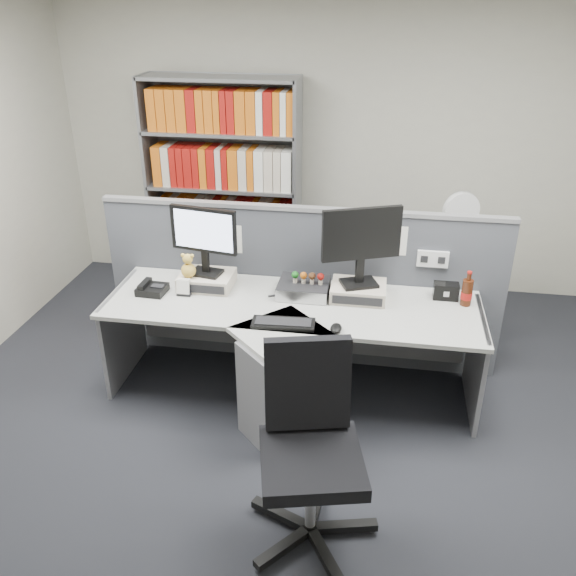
% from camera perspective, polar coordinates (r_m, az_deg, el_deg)
% --- Properties ---
extents(ground, '(5.50, 5.50, 0.00)m').
position_cam_1_polar(ground, '(3.94, -1.60, -16.37)').
color(ground, '#26282D').
rests_on(ground, ground).
extents(room_shell, '(5.04, 5.54, 2.72)m').
position_cam_1_polar(room_shell, '(3.02, -2.03, 9.38)').
color(room_shell, '#BCB9A7').
rests_on(room_shell, ground).
extents(partition, '(3.00, 0.08, 1.27)m').
position_cam_1_polar(partition, '(4.59, 1.27, 0.27)').
color(partition, '#4B4D55').
rests_on(partition, ground).
extents(desk, '(2.60, 1.20, 0.72)m').
position_cam_1_polar(desk, '(4.12, -0.12, -6.12)').
color(desk, '#B9B9B2').
rests_on(desk, ground).
extents(monitor_riser_left, '(0.38, 0.31, 0.10)m').
position_cam_1_polar(monitor_riser_left, '(4.43, -7.68, 0.75)').
color(monitor_riser_left, beige).
rests_on(monitor_riser_left, desk).
extents(monitor_riser_right, '(0.38, 0.31, 0.10)m').
position_cam_1_polar(monitor_riser_right, '(4.26, 6.66, -0.30)').
color(monitor_riser_right, beige).
rests_on(monitor_riser_right, desk).
extents(monitor_left, '(0.49, 0.19, 0.50)m').
position_cam_1_polar(monitor_left, '(4.29, -7.95, 4.96)').
color(monitor_left, black).
rests_on(monitor_left, monitor_riser_left).
extents(monitor_right, '(0.52, 0.25, 0.56)m').
position_cam_1_polar(monitor_right, '(4.10, 6.93, 4.50)').
color(monitor_right, black).
rests_on(monitor_right, monitor_riser_right).
extents(desktop_pc, '(0.36, 0.32, 0.09)m').
position_cam_1_polar(desktop_pc, '(4.28, 1.50, -0.00)').
color(desktop_pc, black).
rests_on(desktop_pc, desk).
extents(figurines, '(0.23, 0.05, 0.09)m').
position_cam_1_polar(figurines, '(4.22, 1.88, 1.07)').
color(figurines, beige).
rests_on(figurines, desktop_pc).
extents(keyboard, '(0.42, 0.18, 0.03)m').
position_cam_1_polar(keyboard, '(3.91, -0.44, -3.33)').
color(keyboard, black).
rests_on(keyboard, desk).
extents(mouse, '(0.07, 0.12, 0.04)m').
position_cam_1_polar(mouse, '(3.84, 4.57, -3.82)').
color(mouse, black).
rests_on(mouse, desk).
extents(desk_phone, '(0.20, 0.19, 0.08)m').
position_cam_1_polar(desk_phone, '(4.41, -12.75, -0.08)').
color(desk_phone, black).
rests_on(desk_phone, desk).
extents(desk_calendar, '(0.10, 0.08, 0.12)m').
position_cam_1_polar(desk_calendar, '(4.33, -9.79, -0.01)').
color(desk_calendar, black).
rests_on(desk_calendar, desk).
extents(plush_toy, '(0.11, 0.11, 0.18)m').
position_cam_1_polar(plush_toy, '(4.34, -9.39, 1.95)').
color(plush_toy, gold).
rests_on(plush_toy, monitor_riser_left).
extents(speaker, '(0.17, 0.10, 0.12)m').
position_cam_1_polar(speaker, '(4.36, 14.68, -0.28)').
color(speaker, black).
rests_on(speaker, desk).
extents(cola_bottle, '(0.08, 0.08, 0.25)m').
position_cam_1_polar(cola_bottle, '(4.29, 16.52, -0.41)').
color(cola_bottle, '#3F190A').
rests_on(cola_bottle, desk).
extents(shelving_unit, '(1.41, 0.40, 2.00)m').
position_cam_1_polar(shelving_unit, '(5.73, -6.06, 9.11)').
color(shelving_unit, gray).
rests_on(shelving_unit, ground).
extents(filing_cabinet, '(0.45, 0.61, 0.70)m').
position_cam_1_polar(filing_cabinet, '(5.39, 15.08, -0.03)').
color(filing_cabinet, gray).
rests_on(filing_cabinet, ground).
extents(desk_fan, '(0.30, 0.18, 0.51)m').
position_cam_1_polar(desk_fan, '(5.14, 15.95, 6.67)').
color(desk_fan, white).
rests_on(desk_fan, filing_cabinet).
extents(office_chair, '(0.72, 0.70, 1.08)m').
position_cam_1_polar(office_chair, '(3.21, 2.08, -14.32)').
color(office_chair, silver).
rests_on(office_chair, ground).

